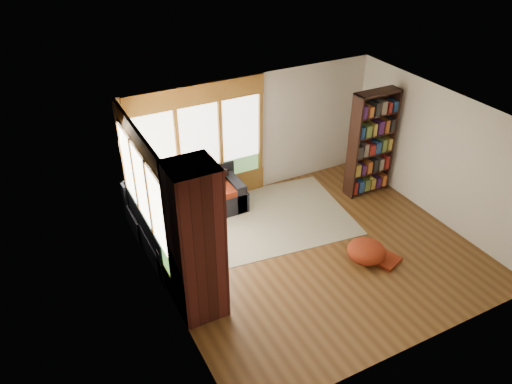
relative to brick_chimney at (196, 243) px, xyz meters
name	(u,v)px	position (x,y,z in m)	size (l,w,h in m)	color
floor	(316,252)	(2.40, 0.35, -1.30)	(5.50, 5.50, 0.00)	#4E3015
ceiling	(326,121)	(2.40, 0.35, 1.30)	(5.50, 5.50, 0.00)	white
wall_back	(253,135)	(2.40, 2.85, 0.00)	(5.50, 0.04, 2.60)	silver
wall_front	(426,281)	(2.40, -2.15, 0.00)	(5.50, 0.04, 2.60)	silver
wall_left	(165,237)	(-0.35, 0.35, 0.00)	(0.04, 5.00, 2.60)	silver
wall_right	(441,157)	(5.15, 0.35, 0.00)	(0.04, 5.00, 2.60)	silver
windows_back	(200,145)	(1.20, 2.82, 0.05)	(2.82, 0.10, 1.90)	olive
windows_left	(144,195)	(-0.32, 1.55, 0.05)	(0.10, 2.62, 1.90)	olive
roller_blind	(129,153)	(-0.29, 2.38, 0.45)	(0.03, 0.72, 0.90)	#6B9453
brick_chimney	(196,243)	(0.00, 0.00, 0.00)	(0.70, 0.70, 2.60)	#471914
sectional_sofa	(182,219)	(0.45, 2.05, -1.00)	(2.20, 2.20, 0.80)	black
area_rug	(271,218)	(2.19, 1.67, -1.29)	(3.08, 2.35, 0.01)	beige
bookshelf	(371,144)	(4.54, 1.64, -0.16)	(0.98, 0.33, 2.29)	black
pouf	(366,251)	(3.07, -0.25, -1.10)	(0.69, 0.69, 0.37)	maroon
dog_tan	(195,185)	(0.85, 2.28, -0.48)	(1.08, 0.76, 0.55)	brown
dog_brindle	(173,225)	(0.07, 1.32, -0.54)	(0.75, 0.92, 0.45)	#2F2315
throw_pillows	(179,195)	(0.48, 2.20, -0.54)	(1.98, 1.68, 0.45)	black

